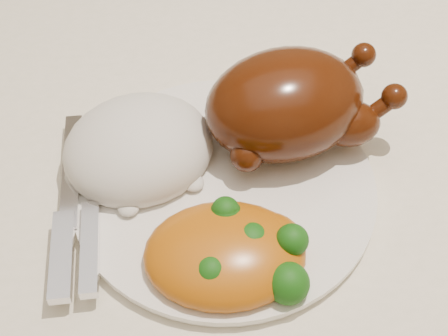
{
  "coord_description": "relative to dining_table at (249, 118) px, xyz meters",
  "views": [
    {
      "loc": [
        -0.07,
        -0.51,
        1.19
      ],
      "look_at": [
        -0.05,
        -0.19,
        0.8
      ],
      "focal_mm": 50.0,
      "sensor_mm": 36.0,
      "label": 1
    }
  ],
  "objects": [
    {
      "name": "rice_mound",
      "position": [
        -0.12,
        -0.15,
        0.13
      ],
      "size": [
        0.16,
        0.16,
        0.07
      ],
      "rotation": [
        0.0,
        0.0,
        0.37
      ],
      "color": "white",
      "rests_on": "dinner_plate"
    },
    {
      "name": "roast_chicken",
      "position": [
        0.01,
        -0.14,
        0.16
      ],
      "size": [
        0.18,
        0.14,
        0.09
      ],
      "rotation": [
        0.0,
        0.0,
        0.24
      ],
      "color": "#481B07",
      "rests_on": "dinner_plate"
    },
    {
      "name": "dinner_plate",
      "position": [
        -0.05,
        -0.19,
        0.11
      ],
      "size": [
        0.26,
        0.26,
        0.01
      ],
      "primitive_type": "cylinder",
      "rotation": [
        0.0,
        0.0,
        0.02
      ],
      "color": "white",
      "rests_on": "tablecloth"
    },
    {
      "name": "mac_and_cheese",
      "position": [
        -0.04,
        -0.26,
        0.12
      ],
      "size": [
        0.13,
        0.1,
        0.05
      ],
      "rotation": [
        0.0,
        0.0,
        -0.03
      ],
      "color": "#C9620C",
      "rests_on": "dinner_plate"
    },
    {
      "name": "tablecloth",
      "position": [
        0.0,
        0.0,
        0.07
      ],
      "size": [
        1.73,
        1.03,
        0.18
      ],
      "color": "white",
      "rests_on": "dining_table"
    },
    {
      "name": "dining_table",
      "position": [
        0.0,
        0.0,
        0.0
      ],
      "size": [
        1.6,
        0.9,
        0.76
      ],
      "color": "brown",
      "rests_on": "floor"
    },
    {
      "name": "cutlery",
      "position": [
        -0.16,
        -0.22,
        0.12
      ],
      "size": [
        0.04,
        0.19,
        0.01
      ],
      "rotation": [
        0.0,
        0.0,
        0.03
      ],
      "color": "silver",
      "rests_on": "dinner_plate"
    }
  ]
}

